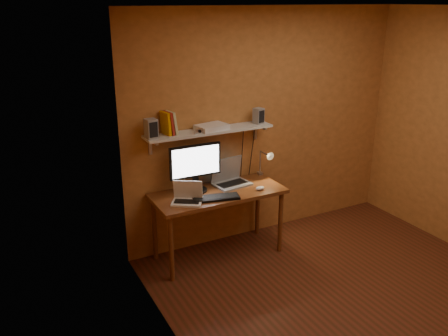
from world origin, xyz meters
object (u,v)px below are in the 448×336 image
netbook (187,197)px  desk_lamp (266,160)px  mouse (260,188)px  speaker_left (151,129)px  shelf_camera (199,131)px  wall_shelf (210,131)px  speaker_right (258,116)px  desk (218,199)px  router (212,127)px  keyboard (216,198)px  laptop (229,177)px  monitor (195,165)px

netbook → desk_lamp: (1.05, 0.22, 0.15)m
mouse → speaker_left: bearing=159.0°
shelf_camera → wall_shelf: bearing=26.6°
shelf_camera → speaker_left: bearing=173.1°
speaker_right → mouse: bearing=-129.2°
shelf_camera → speaker_right: bearing=5.5°
desk → wall_shelf: (0.00, 0.19, 0.69)m
shelf_camera → router: same height
keyboard → router: bearing=83.7°
keyboard → shelf_camera: bearing=113.3°
speaker_left → desk: bearing=-22.2°
netbook → router: 0.78m
wall_shelf → netbook: size_ratio=3.91×
desk_lamp → wall_shelf: bearing=174.1°
desk → wall_shelf: wall_shelf is taller
speaker_left → shelf_camera: 0.49m
laptop → keyboard: bearing=-143.7°
monitor → laptop: monitor is taller
laptop → netbook: 0.65m
desk → shelf_camera: 0.76m
monitor → netbook: bearing=-129.3°
desk_lamp → speaker_right: 0.51m
desk → wall_shelf: size_ratio=1.00×
mouse → desk_lamp: size_ratio=0.27×
netbook → shelf_camera: (0.24, 0.22, 0.59)m
netbook → speaker_right: 1.21m
router → speaker_left: bearing=-178.4°
desk → monitor: bearing=146.9°
keyboard → speaker_left: bearing=161.5°
netbook → keyboard: bearing=20.4°
monitor → speaker_right: 0.90m
mouse → speaker_right: speaker_right is taller
speaker_left → shelf_camera: size_ratio=2.14×
mouse → speaker_right: 0.79m
laptop → monitor: bearing=174.7°
mouse → monitor: bearing=151.5°
mouse → speaker_left: 1.31m
netbook → desk: bearing=46.9°
desk → shelf_camera: size_ratio=15.58×
speaker_left → speaker_right: 1.23m
desk → router: bearing=83.1°
keyboard → router: router is taller
wall_shelf → keyboard: (-0.11, -0.36, -0.60)m
keyboard → speaker_right: bearing=40.6°
wall_shelf → router: (0.02, 0.00, 0.04)m
mouse → router: router is taller
laptop → netbook: size_ratio=1.16×
keyboard → mouse: mouse is taller
wall_shelf → speaker_left: (-0.64, -0.02, 0.11)m
wall_shelf → netbook: bearing=-143.4°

